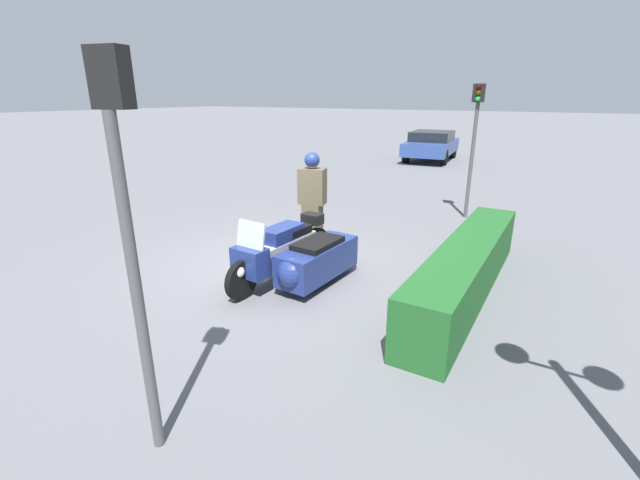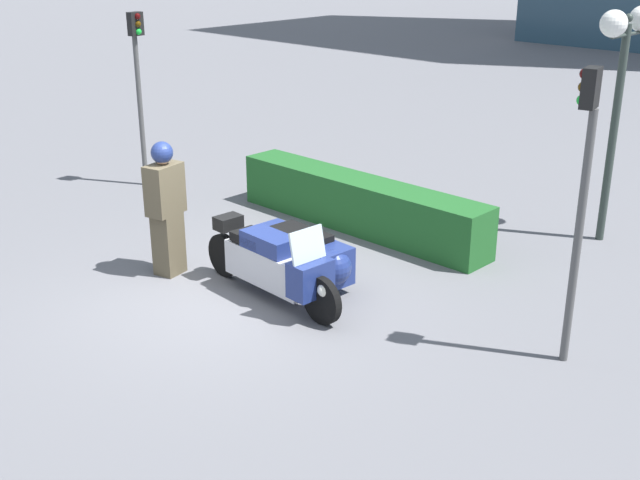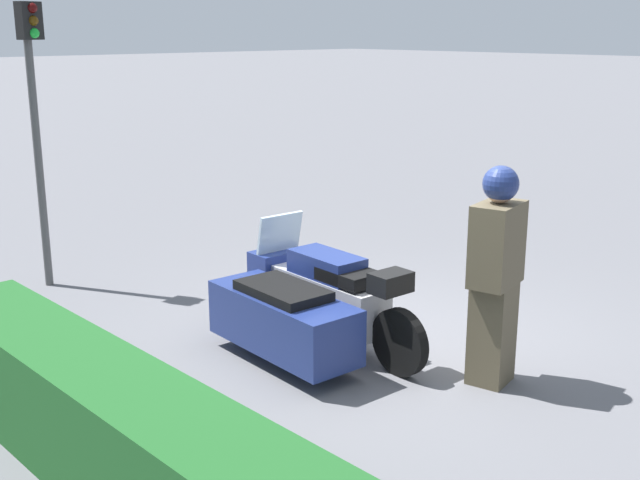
# 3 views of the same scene
# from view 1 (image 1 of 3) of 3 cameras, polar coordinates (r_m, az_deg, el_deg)

# --- Properties ---
(ground_plane) EXTENTS (160.00, 160.00, 0.00)m
(ground_plane) POSITION_cam_1_polar(r_m,az_deg,el_deg) (7.75, -5.18, -3.19)
(ground_plane) COLOR slate
(police_motorcycle) EXTENTS (2.56, 1.26, 1.14)m
(police_motorcycle) POSITION_cam_1_polar(r_m,az_deg,el_deg) (6.83, -2.96, -2.18)
(police_motorcycle) COLOR black
(police_motorcycle) RESTS_ON ground
(officer_rider) EXTENTS (0.41, 0.56, 1.86)m
(officer_rider) POSITION_cam_1_polar(r_m,az_deg,el_deg) (8.38, -1.03, 5.65)
(officer_rider) COLOR brown
(officer_rider) RESTS_ON ground
(hedge_bush_curbside) EXTENTS (4.63, 0.68, 0.82)m
(hedge_bush_curbside) POSITION_cam_1_polar(r_m,az_deg,el_deg) (6.81, 18.92, -3.65)
(hedge_bush_curbside) COLOR #1E5623
(hedge_bush_curbside) RESTS_ON ground
(traffic_light_near) EXTENTS (0.22, 0.28, 3.20)m
(traffic_light_near) POSITION_cam_1_polar(r_m,az_deg,el_deg) (3.39, -24.34, 3.93)
(traffic_light_near) COLOR #4C4C4C
(traffic_light_near) RESTS_ON ground
(traffic_light_far) EXTENTS (0.23, 0.27, 3.13)m
(traffic_light_far) POSITION_cam_1_polar(r_m,az_deg,el_deg) (10.88, 19.92, 13.44)
(traffic_light_far) COLOR #4C4C4C
(traffic_light_far) RESTS_ON ground
(parked_car_background) EXTENTS (4.19, 2.27, 1.31)m
(parked_car_background) POSITION_cam_1_polar(r_m,az_deg,el_deg) (20.75, 14.62, 12.21)
(parked_car_background) COLOR #2D478C
(parked_car_background) RESTS_ON ground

